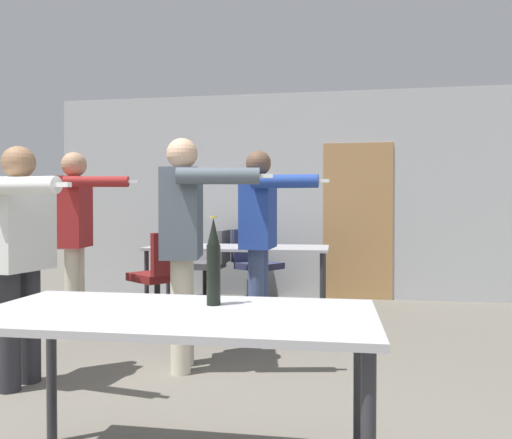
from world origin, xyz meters
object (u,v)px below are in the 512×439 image
Objects in this scene: office_chair_side_rolled at (255,268)px; beer_bottle at (214,263)px; person_center_tall at (76,224)px; office_chair_far_left at (211,268)px; person_near_casual at (21,243)px; office_chair_mid_tucked at (161,281)px; person_left_plaid at (260,227)px; person_right_polo at (184,231)px.

beer_bottle is at bearing 41.41° from office_chair_side_rolled.
office_chair_far_left is (0.77, 1.99, -0.62)m from person_center_tall.
person_center_tall is 2.86m from beer_bottle.
person_near_casual is 1.90m from office_chair_mid_tucked.
person_left_plaid reaches higher than office_chair_mid_tucked.
person_right_polo is 4.36× the size of beer_bottle.
office_chair_far_left is at bearing -150.49° from person_left_plaid.
beer_bottle is at bearing 31.04° from person_center_tall.
office_chair_side_rolled is at bearing -166.72° from person_left_plaid.
office_chair_mid_tucked is 2.98m from beer_bottle.
person_center_tall is 1.07× the size of person_near_casual.
office_chair_side_rolled is (1.36, 1.98, -0.61)m from person_center_tall.
office_chair_mid_tucked is 2.45× the size of beer_bottle.
person_right_polo is at bearing -21.95° from person_left_plaid.
person_right_polo is 1.09m from person_near_casual.
person_near_casual is 3.48m from office_chair_side_rolled.
beer_bottle is (1.52, -0.88, -0.01)m from person_near_casual.
office_chair_far_left is (0.45, 3.29, -0.53)m from person_near_casual.
person_near_casual is at bearing -71.01° from person_right_polo.
office_chair_side_rolled is (-0.34, 1.83, -0.59)m from person_left_plaid.
person_left_plaid is at bearing 85.80° from person_center_tall.
office_chair_mid_tucked is 1.05× the size of office_chair_far_left.
person_right_polo reaches higher than beer_bottle.
office_chair_mid_tucked is (0.64, 0.50, -0.59)m from person_center_tall.
person_center_tall is at bearing 0.17° from office_chair_side_rolled.
office_chair_far_left is at bearing 32.59° from office_chair_mid_tucked.
person_near_casual is 4.10× the size of beer_bottle.
person_center_tall is at bearing -82.17° from person_left_plaid.
office_chair_mid_tucked is at bearing 8.73° from office_chair_side_rolled.
office_chair_mid_tucked reaches higher than office_chair_side_rolled.
office_chair_side_rolled is (0.08, 2.75, -0.58)m from person_right_polo.
person_center_tall reaches higher than office_chair_mid_tucked.
person_near_casual reaches higher than beer_bottle.
office_chair_side_rolled reaches higher than office_chair_far_left.
person_near_casual reaches higher than office_chair_mid_tucked.
person_left_plaid is at bearing 145.58° from person_near_casual.
person_near_casual is at bearing -40.78° from person_left_plaid.
office_chair_side_rolled is at bearing -88.63° from office_chair_far_left.
beer_bottle is at bearing 69.03° from person_near_casual.
beer_bottle is (0.57, -1.41, -0.07)m from person_right_polo.
person_right_polo is 2.87m from office_chair_far_left.
person_center_tall is (-1.28, 0.77, 0.03)m from person_right_polo.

